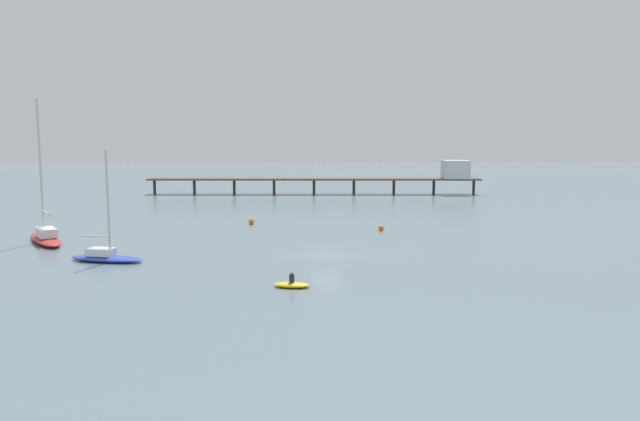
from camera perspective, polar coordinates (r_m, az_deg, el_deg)
The scene contains 7 objects.
ground_plane at distance 50.79m, azimuth 0.67°, elevation -4.37°, with size 400.00×400.00×0.00m, color slate.
pier at distance 106.12m, azimuth 6.09°, elevation 3.49°, with size 60.01×5.87×6.17m.
sailboat_blue at distance 51.24m, azimuth -20.22°, elevation -4.07°, with size 6.75×3.52×9.17m.
sailboat_red at distance 62.63m, azimuth -25.25°, elevation -2.15°, with size 6.94×9.08×13.90m.
dinghy_yellow at distance 39.94m, azimuth -2.77°, elevation -7.21°, with size 2.62×1.50×1.14m.
mooring_buoy_outer at distance 69.32m, azimuth -6.72°, elevation -1.05°, with size 0.71×0.71×0.71m, color orange.
mooring_buoy_inner at distance 64.34m, azimuth 6.00°, elevation -1.70°, with size 0.64×0.64×0.64m, color orange.
Camera 1 is at (-2.09, -49.75, 10.04)m, focal length 32.74 mm.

